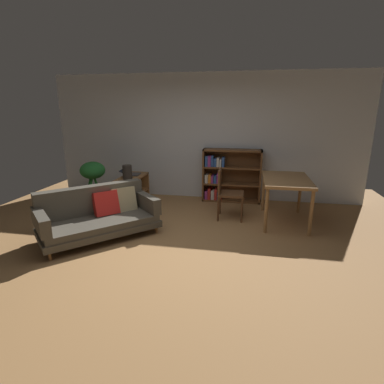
{
  "coord_description": "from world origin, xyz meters",
  "views": [
    {
      "loc": [
        0.99,
        -3.91,
        1.95
      ],
      "look_at": [
        0.11,
        0.75,
        0.64
      ],
      "focal_mm": 28.1,
      "sensor_mm": 36.0,
      "label": 1
    }
  ],
  "objects": [
    {
      "name": "fabric_couch",
      "position": [
        -1.29,
        0.2,
        0.35
      ],
      "size": [
        1.82,
        1.83,
        0.77
      ],
      "color": "brown",
      "rests_on": "ground_plane"
    },
    {
      "name": "dining_table",
      "position": [
        1.66,
        1.37,
        0.71
      ],
      "size": [
        0.79,
        1.25,
        0.8
      ],
      "color": "olive",
      "rests_on": "ground_plane"
    },
    {
      "name": "back_wall_panel",
      "position": [
        0.0,
        2.7,
        1.35
      ],
      "size": [
        6.8,
        0.1,
        2.7
      ],
      "primitive_type": "cube",
      "color": "silver",
      "rests_on": "ground_plane"
    },
    {
      "name": "bookshelf",
      "position": [
        0.56,
        2.5,
        0.55
      ],
      "size": [
        1.24,
        0.34,
        1.13
      ],
      "color": "brown",
      "rests_on": "ground_plane"
    },
    {
      "name": "potted_floor_plant",
      "position": [
        -2.16,
        1.69,
        0.65
      ],
      "size": [
        0.51,
        0.51,
        0.91
      ],
      "color": "brown",
      "rests_on": "ground_plane"
    },
    {
      "name": "open_laptop",
      "position": [
        -1.4,
        1.89,
        0.65
      ],
      "size": [
        0.42,
        0.33,
        0.1
      ],
      "color": "#333338",
      "rests_on": "media_console"
    },
    {
      "name": "desk_speaker",
      "position": [
        -1.31,
        1.47,
        0.77
      ],
      "size": [
        0.18,
        0.18,
        0.28
      ],
      "color": "#2D2823",
      "rests_on": "media_console"
    },
    {
      "name": "media_console",
      "position": [
        -1.34,
        1.7,
        0.31
      ],
      "size": [
        0.4,
        1.06,
        0.63
      ],
      "color": "brown",
      "rests_on": "ground_plane"
    },
    {
      "name": "dining_chair_near",
      "position": [
        0.64,
        1.37,
        0.52
      ],
      "size": [
        0.45,
        0.43,
        0.92
      ],
      "color": "#56351E",
      "rests_on": "ground_plane"
    },
    {
      "name": "ground_plane",
      "position": [
        0.0,
        0.0,
        0.0
      ],
      "size": [
        8.16,
        8.16,
        0.0
      ],
      "primitive_type": "plane",
      "color": "#9E7042"
    }
  ]
}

